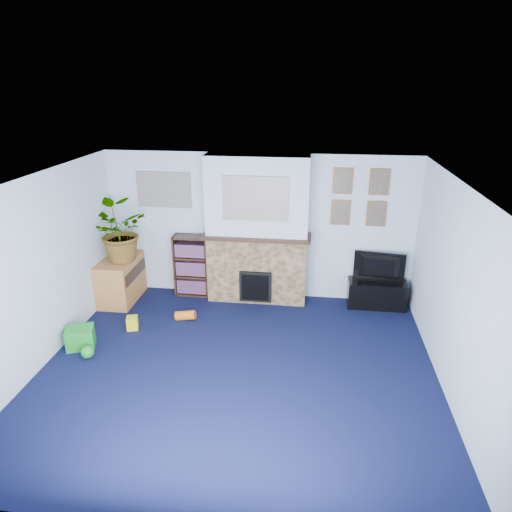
# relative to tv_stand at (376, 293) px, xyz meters

# --- Properties ---
(floor) EXTENTS (5.00, 4.50, 0.01)m
(floor) POSITION_rel_tv_stand_xyz_m (-1.95, -2.03, -0.23)
(floor) COLOR black
(floor) RESTS_ON ground
(ceiling) EXTENTS (5.00, 4.50, 0.01)m
(ceiling) POSITION_rel_tv_stand_xyz_m (-1.95, -2.03, 2.17)
(ceiling) COLOR white
(ceiling) RESTS_ON wall_back
(wall_back) EXTENTS (5.00, 0.04, 2.40)m
(wall_back) POSITION_rel_tv_stand_xyz_m (-1.95, 0.22, 0.97)
(wall_back) COLOR silver
(wall_back) RESTS_ON ground
(wall_front) EXTENTS (5.00, 0.04, 2.40)m
(wall_front) POSITION_rel_tv_stand_xyz_m (-1.95, -4.28, 0.97)
(wall_front) COLOR silver
(wall_front) RESTS_ON ground
(wall_left) EXTENTS (0.04, 4.50, 2.40)m
(wall_left) POSITION_rel_tv_stand_xyz_m (-4.45, -2.03, 0.97)
(wall_left) COLOR silver
(wall_left) RESTS_ON ground
(wall_right) EXTENTS (0.04, 4.50, 2.40)m
(wall_right) POSITION_rel_tv_stand_xyz_m (0.55, -2.03, 0.97)
(wall_right) COLOR silver
(wall_right) RESTS_ON ground
(chimney_breast) EXTENTS (1.72, 0.50, 2.40)m
(chimney_breast) POSITION_rel_tv_stand_xyz_m (-1.95, 0.02, 0.96)
(chimney_breast) COLOR brown
(chimney_breast) RESTS_ON ground
(collage_main) EXTENTS (1.00, 0.03, 0.68)m
(collage_main) POSITION_rel_tv_stand_xyz_m (-1.95, -0.19, 1.55)
(collage_main) COLOR gray
(collage_main) RESTS_ON chimney_breast
(collage_left) EXTENTS (0.90, 0.03, 0.58)m
(collage_left) POSITION_rel_tv_stand_xyz_m (-3.50, 0.21, 1.55)
(collage_left) COLOR gray
(collage_left) RESTS_ON wall_back
(portrait_tl) EXTENTS (0.30, 0.03, 0.40)m
(portrait_tl) POSITION_rel_tv_stand_xyz_m (-0.65, 0.20, 1.77)
(portrait_tl) COLOR brown
(portrait_tl) RESTS_ON wall_back
(portrait_tr) EXTENTS (0.30, 0.03, 0.40)m
(portrait_tr) POSITION_rel_tv_stand_xyz_m (-0.10, 0.20, 1.77)
(portrait_tr) COLOR brown
(portrait_tr) RESTS_ON wall_back
(portrait_bl) EXTENTS (0.30, 0.03, 0.40)m
(portrait_bl) POSITION_rel_tv_stand_xyz_m (-0.65, 0.20, 1.27)
(portrait_bl) COLOR brown
(portrait_bl) RESTS_ON wall_back
(portrait_br) EXTENTS (0.30, 0.03, 0.40)m
(portrait_br) POSITION_rel_tv_stand_xyz_m (-0.10, 0.20, 1.27)
(portrait_br) COLOR brown
(portrait_br) RESTS_ON wall_back
(tv_stand) EXTENTS (0.92, 0.39, 0.44)m
(tv_stand) POSITION_rel_tv_stand_xyz_m (0.00, 0.00, 0.00)
(tv_stand) COLOR black
(tv_stand) RESTS_ON ground
(television) EXTENTS (0.81, 0.22, 0.46)m
(television) POSITION_rel_tv_stand_xyz_m (0.00, 0.02, 0.44)
(television) COLOR black
(television) RESTS_ON tv_stand
(bookshelf) EXTENTS (0.58, 0.28, 1.05)m
(bookshelf) POSITION_rel_tv_stand_xyz_m (-3.06, 0.08, 0.28)
(bookshelf) COLOR black
(bookshelf) RESTS_ON ground
(sideboard) EXTENTS (0.52, 0.93, 0.72)m
(sideboard) POSITION_rel_tv_stand_xyz_m (-4.19, -0.28, 0.12)
(sideboard) COLOR #B47539
(sideboard) RESTS_ON ground
(potted_plant) EXTENTS (0.92, 0.81, 0.96)m
(potted_plant) POSITION_rel_tv_stand_xyz_m (-4.14, -0.33, 0.98)
(potted_plant) COLOR #26661E
(potted_plant) RESTS_ON sideboard
(mantel_clock) EXTENTS (0.09, 0.06, 0.13)m
(mantel_clock) POSITION_rel_tv_stand_xyz_m (-1.97, -0.03, 1.00)
(mantel_clock) COLOR gold
(mantel_clock) RESTS_ON chimney_breast
(mantel_candle) EXTENTS (0.05, 0.05, 0.15)m
(mantel_candle) POSITION_rel_tv_stand_xyz_m (-1.71, -0.03, 1.01)
(mantel_candle) COLOR #B2BFC6
(mantel_candle) RESTS_ON chimney_breast
(mantel_teddy) EXTENTS (0.15, 0.15, 0.15)m
(mantel_teddy) POSITION_rel_tv_stand_xyz_m (-2.55, -0.03, 0.99)
(mantel_teddy) COLOR gray
(mantel_teddy) RESTS_ON chimney_breast
(mantel_can) EXTENTS (0.06, 0.06, 0.12)m
(mantel_can) POSITION_rel_tv_stand_xyz_m (-1.28, -0.03, 0.99)
(mantel_can) COLOR yellow
(mantel_can) RESTS_ON chimney_breast
(green_crate) EXTENTS (0.45, 0.40, 0.29)m
(green_crate) POSITION_rel_tv_stand_xyz_m (-4.18, -1.75, -0.08)
(green_crate) COLOR #198C26
(green_crate) RESTS_ON ground
(toy_ball) EXTENTS (0.17, 0.17, 0.17)m
(toy_ball) POSITION_rel_tv_stand_xyz_m (-3.97, -2.00, -0.14)
(toy_ball) COLOR #198C26
(toy_ball) RESTS_ON ground
(toy_block) EXTENTS (0.20, 0.20, 0.19)m
(toy_block) POSITION_rel_tv_stand_xyz_m (-3.66, -1.20, -0.11)
(toy_block) COLOR yellow
(toy_block) RESTS_ON ground
(toy_tube) EXTENTS (0.32, 0.14, 0.18)m
(toy_tube) POSITION_rel_tv_stand_xyz_m (-2.95, -0.83, -0.15)
(toy_tube) COLOR orange
(toy_tube) RESTS_ON ground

